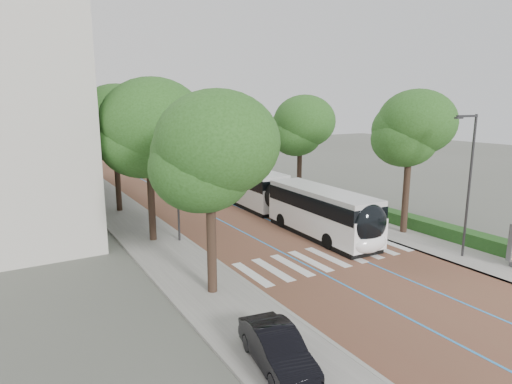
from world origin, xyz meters
The scene contains 20 objects.
ground centered at (0.00, 0.00, 0.00)m, with size 160.00×160.00×0.00m, color #51544C.
road centered at (0.00, 40.00, 0.01)m, with size 11.00×140.00×0.02m, color brown.
sidewalk_left centered at (-7.50, 40.00, 0.06)m, with size 4.00×140.00×0.12m, color gray.
sidewalk_right centered at (7.50, 40.00, 0.06)m, with size 4.00×140.00×0.12m, color gray.
kerb_left centered at (-5.60, 40.00, 0.06)m, with size 0.20×140.00×0.14m, color gray.
kerb_right centered at (5.60, 40.00, 0.06)m, with size 0.20×140.00×0.14m, color gray.
zebra_crossing centered at (0.20, 1.00, 0.03)m, with size 10.55×3.60×0.01m.
lane_line_left centered at (-1.60, 40.00, 0.02)m, with size 0.12×126.00×0.01m, color #2A86D4.
lane_line_right centered at (1.60, 40.00, 0.02)m, with size 0.12×126.00×0.01m, color #2A86D4.
hedge centered at (9.10, 0.00, 0.52)m, with size 1.20×14.00×0.80m, color #163E15.
streetlight_near centered at (6.62, -3.00, 4.82)m, with size 1.82×0.20×8.00m.
streetlight_far centered at (6.62, 22.00, 4.82)m, with size 1.82×0.20×8.00m.
lamp_post_left centered at (-6.10, 8.00, 4.12)m, with size 0.14×0.14×8.00m, color #313133.
trees_left centered at (-7.50, 23.18, 6.86)m, with size 6.41×60.40×9.67m.
trees_right centered at (7.70, 24.71, 6.12)m, with size 6.03×47.52×9.03m.
lead_bus centered at (2.57, 8.15, 1.63)m, with size 3.24×18.48×3.20m.
bus_queued_0 centered at (2.72, 23.61, 1.62)m, with size 3.14×12.51×3.20m.
bus_queued_1 centered at (2.47, 37.28, 1.62)m, with size 3.20×12.52×3.20m.
bus_queued_2 centered at (2.07, 50.05, 1.62)m, with size 2.75×12.44×3.20m.
parked_car centered at (-8.15, -6.43, 0.78)m, with size 1.39×3.98×1.31m, color black.
Camera 1 is at (-15.20, -16.97, 8.62)m, focal length 30.00 mm.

